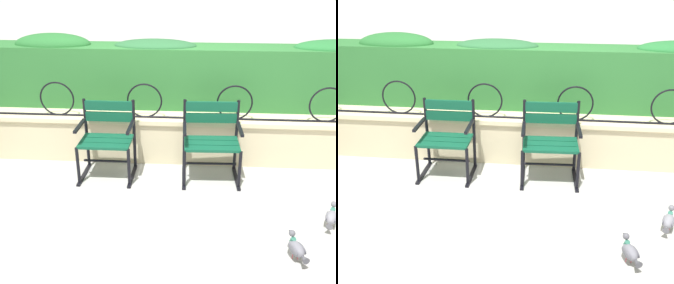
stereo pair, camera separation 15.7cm
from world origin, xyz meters
TOP-DOWN VIEW (x-y plane):
  - ground_plane at (0.00, 0.00)m, footprint 60.00×60.00m
  - stone_wall at (0.00, 0.88)m, footprint 6.23×0.41m
  - iron_arch_fence at (-0.27, 0.81)m, footprint 5.72×0.02m
  - hedge_row at (-0.00, 1.32)m, footprint 6.11×0.52m
  - park_chair_left at (-0.71, 0.43)m, footprint 0.60×0.52m
  - park_chair_right at (0.46, 0.45)m, footprint 0.65×0.54m
  - pigeon_near_chairs at (1.56, -0.46)m, footprint 0.17×0.28m
  - pigeon_far_side at (1.14, -0.94)m, footprint 0.15×0.29m

SIDE VIEW (x-z plane):
  - ground_plane at x=0.00m, z-range 0.00..0.00m
  - pigeon_near_chairs at x=1.56m, z-range 0.00..0.22m
  - pigeon_far_side at x=1.14m, z-range 0.00..0.22m
  - stone_wall at x=0.00m, z-range 0.00..0.57m
  - park_chair_left at x=-0.71m, z-range 0.04..0.89m
  - park_chair_right at x=0.46m, z-range 0.03..0.90m
  - iron_arch_fence at x=-0.27m, z-range 0.53..0.95m
  - hedge_row at x=0.00m, z-range 0.54..1.43m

